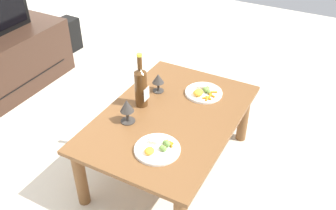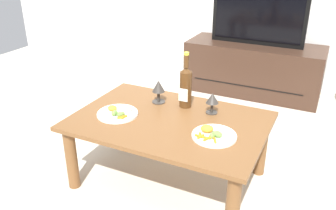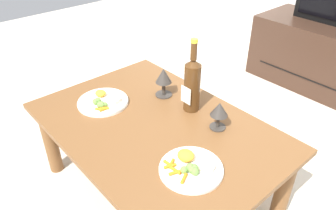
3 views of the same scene
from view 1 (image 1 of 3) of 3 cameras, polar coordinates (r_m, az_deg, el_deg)
name	(u,v)px [view 1 (image 1 of 3)]	position (r m, az deg, el deg)	size (l,w,h in m)	color
ground_plane	(170,167)	(2.49, 0.33, -9.43)	(6.40, 6.40, 0.00)	beige
dining_table	(170,124)	(2.26, 0.36, -2.99)	(1.12, 0.76, 0.43)	brown
floor_speaker	(69,34)	(3.96, -14.97, 10.45)	(0.18, 0.18, 0.33)	black
wine_bottle	(141,86)	(2.23, -4.19, 3.00)	(0.08, 0.08, 0.35)	#4C2D14
goblet_left	(127,107)	(2.12, -6.33, -0.35)	(0.08, 0.08, 0.15)	#38332D
goblet_right	(158,80)	(2.38, -1.52, 3.92)	(0.08, 0.08, 0.13)	#38332D
dinner_plate_left	(158,148)	(1.97, -1.61, -6.67)	(0.25, 0.25, 0.04)	white
dinner_plate_right	(203,92)	(2.40, 5.45, 1.97)	(0.24, 0.24, 0.05)	white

